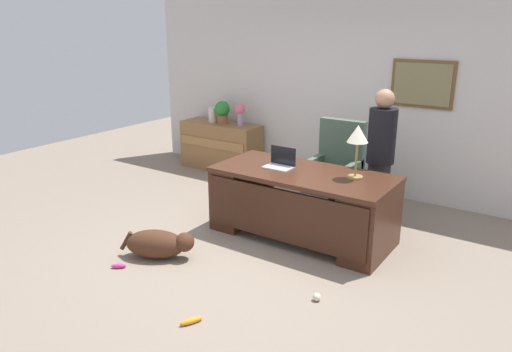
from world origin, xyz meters
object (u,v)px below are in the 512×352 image
object	(u,v)px
armchair	(336,172)
dog_toy_ball	(317,297)
dog_toy_plush	(119,266)
dog_lying	(159,244)
desk_lamp	(358,137)
laptop	(280,162)
vase_with_flowers	(240,111)
potted_plant	(222,111)
person_standing	(380,158)
vase_empty	(212,115)
desk	(301,202)
dog_toy_bone	(191,321)
credenza	(221,146)

from	to	relation	value
armchair	dog_toy_ball	size ratio (longest dim) A/B	16.34
armchair	dog_toy_plush	size ratio (longest dim) A/B	7.76
dog_lying	desk_lamp	world-z (taller)	desk_lamp
dog_lying	laptop	bearing A→B (deg)	63.12
vase_with_flowers	dog_toy_ball	xyz separation A→B (m)	(2.76, -2.69, -0.96)
vase_with_flowers	potted_plant	world-z (taller)	potted_plant
person_standing	potted_plant	bearing A→B (deg)	164.54
vase_empty	dog_toy_plush	xyz separation A→B (m)	(1.41, -3.27, -0.86)
desk	dog_toy_plush	distance (m)	2.05
person_standing	dog_lying	bearing A→B (deg)	-126.88
desk	armchair	xyz separation A→B (m)	(-0.05, 1.00, 0.09)
desk	dog_toy_bone	world-z (taller)	desk
vase_with_flowers	dog_toy_ball	distance (m)	3.98
dog_toy_bone	dog_toy_plush	world-z (taller)	same
armchair	desk_lamp	distance (m)	1.27
armchair	dog_lying	size ratio (longest dim) A/B	1.58
credenza	dog_lying	distance (m)	3.21
credenza	armchair	xyz separation A→B (m)	(2.33, -0.61, 0.12)
desk_lamp	dog_toy_plush	size ratio (longest dim) A/B	3.81
dog_toy_ball	dog_toy_plush	world-z (taller)	dog_toy_ball
desk	desk_lamp	size ratio (longest dim) A/B	3.51
potted_plant	dog_toy_bone	xyz separation A→B (m)	(2.42, -3.57, -0.94)
laptop	dog_toy_plush	xyz separation A→B (m)	(-0.83, -1.70, -0.80)
laptop	armchair	bearing A→B (deg)	75.22
dog_toy_bone	dog_toy_plush	distance (m)	1.25
person_standing	desk_lamp	xyz separation A→B (m)	(-0.02, -0.66, 0.37)
vase_with_flowers	potted_plant	xyz separation A→B (m)	(-0.35, 0.00, -0.03)
desk_lamp	dog_toy_plush	world-z (taller)	desk_lamp
desk	dog_lying	xyz separation A→B (m)	(-0.96, -1.26, -0.27)
dog_lying	desk_lamp	size ratio (longest dim) A/B	1.29
vase_with_flowers	dog_toy_bone	distance (m)	4.24
credenza	vase_empty	size ratio (longest dim) A/B	5.70
dog_lying	dog_toy_bone	world-z (taller)	dog_lying
desk_lamp	vase_empty	bearing A→B (deg)	154.65
potted_plant	dog_toy_bone	bearing A→B (deg)	-55.83
armchair	potted_plant	xyz separation A→B (m)	(-2.29, 0.61, 0.46)
desk	armchair	size ratio (longest dim) A/B	1.72
credenza	potted_plant	size ratio (longest dim) A/B	3.75
potted_plant	person_standing	bearing A→B (deg)	-15.46
dog_toy_bone	desk_lamp	bearing A→B (deg)	77.07
person_standing	dog_toy_plush	distance (m)	3.11
armchair	vase_with_flowers	xyz separation A→B (m)	(-1.94, 0.61, 0.49)
vase_with_flowers	potted_plant	distance (m)	0.35
dog_lying	dog_toy_bone	bearing A→B (deg)	-33.63
armchair	person_standing	distance (m)	0.74
armchair	laptop	size ratio (longest dim) A/B	3.62
desk_lamp	dog_toy_bone	size ratio (longest dim) A/B	2.86
desk	dog_toy_plush	bearing A→B (deg)	-124.49
vase_empty	potted_plant	bearing A→B (deg)	0.00
dog_lying	laptop	size ratio (longest dim) A/B	2.29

